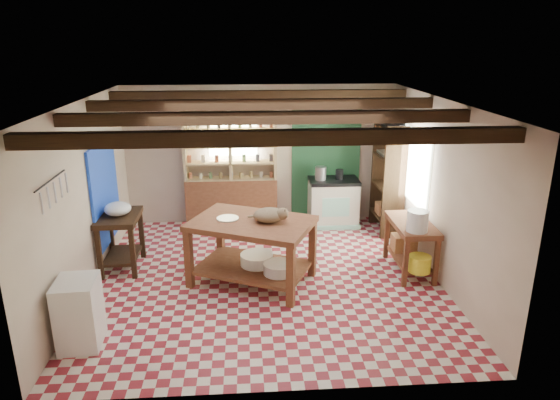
{
  "coord_description": "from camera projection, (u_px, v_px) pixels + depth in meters",
  "views": [
    {
      "loc": [
        -0.28,
        -6.68,
        3.41
      ],
      "look_at": [
        0.22,
        0.3,
        1.12
      ],
      "focal_mm": 32.0,
      "sensor_mm": 36.0,
      "label": 1
    }
  ],
  "objects": [
    {
      "name": "wall_front",
      "position": [
        278.0,
        275.0,
        4.64
      ],
      "size": [
        5.0,
        0.04,
        2.6
      ],
      "primitive_type": "cube",
      "color": "beige",
      "rests_on": "floor"
    },
    {
      "name": "shelving_unit",
      "position": [
        231.0,
        168.0,
        9.22
      ],
      "size": [
        1.7,
        0.34,
        2.2
      ],
      "primitive_type": "cube",
      "color": "tan",
      "rests_on": "floor"
    },
    {
      "name": "wall_left",
      "position": [
        84.0,
        199.0,
        6.84
      ],
      "size": [
        0.04,
        5.0,
        2.6
      ],
      "primitive_type": "cube",
      "color": "beige",
      "rests_on": "floor"
    },
    {
      "name": "yellow_tub",
      "position": [
        420.0,
        264.0,
        7.13
      ],
      "size": [
        0.32,
        0.32,
        0.23
      ],
      "primitive_type": "cylinder",
      "rotation": [
        0.0,
        0.0,
        -0.01
      ],
      "color": "yellow",
      "rests_on": "right_counter"
    },
    {
      "name": "utensil_rail",
      "position": [
        52.0,
        191.0,
        5.56
      ],
      "size": [
        0.06,
        0.9,
        0.28
      ],
      "primitive_type": "cube",
      "color": "black",
      "rests_on": "wall_left"
    },
    {
      "name": "cat",
      "position": [
        269.0,
        215.0,
        6.96
      ],
      "size": [
        0.52,
        0.44,
        0.2
      ],
      "primitive_type": "ellipsoid",
      "rotation": [
        0.0,
        0.0,
        -0.26
      ],
      "color": "#896F50",
      "rests_on": "work_table"
    },
    {
      "name": "wicker_basket",
      "position": [
        404.0,
        243.0,
        7.84
      ],
      "size": [
        0.36,
        0.29,
        0.25
      ],
      "primitive_type": "cube",
      "rotation": [
        0.0,
        0.0,
        -0.01
      ],
      "color": "#AE7246",
      "rests_on": "right_counter"
    },
    {
      "name": "white_cabinet",
      "position": [
        79.0,
        313.0,
        5.71
      ],
      "size": [
        0.48,
        0.57,
        0.81
      ],
      "primitive_type": "cube",
      "rotation": [
        0.0,
        0.0,
        0.06
      ],
      "color": "white",
      "rests_on": "floor"
    },
    {
      "name": "pot_rack",
      "position": [
        331.0,
        111.0,
        8.76
      ],
      "size": [
        0.86,
        0.12,
        0.36
      ],
      "primitive_type": "cube",
      "color": "black",
      "rests_on": "ceiling"
    },
    {
      "name": "basin_small",
      "position": [
        279.0,
        268.0,
        6.99
      ],
      "size": [
        0.58,
        0.58,
        0.15
      ],
      "primitive_type": "cylinder",
      "rotation": [
        0.0,
        0.0,
        -0.43
      ],
      "color": "white",
      "rests_on": "work_table"
    },
    {
      "name": "right_counter",
      "position": [
        410.0,
        247.0,
        7.53
      ],
      "size": [
        0.56,
        1.11,
        0.79
      ],
      "primitive_type": "cube",
      "rotation": [
        0.0,
        0.0,
        -0.01
      ],
      "color": "brown",
      "rests_on": "floor"
    },
    {
      "name": "enamel_bowl",
      "position": [
        118.0,
        209.0,
        7.45
      ],
      "size": [
        0.4,
        0.4,
        0.2
      ],
      "primitive_type": "ellipsoid",
      "rotation": [
        0.0,
        0.0,
        0.02
      ],
      "color": "white",
      "rests_on": "prep_table"
    },
    {
      "name": "ceiling_beams",
      "position": [
        265.0,
        110.0,
        6.64
      ],
      "size": [
        5.0,
        3.8,
        0.15
      ],
      "primitive_type": "cube",
      "color": "#311E11",
      "rests_on": "ceiling"
    },
    {
      "name": "basin_large",
      "position": [
        257.0,
        259.0,
        7.25
      ],
      "size": [
        0.63,
        0.63,
        0.17
      ],
      "primitive_type": "cylinder",
      "rotation": [
        0.0,
        0.0,
        -0.43
      ],
      "color": "white",
      "rests_on": "work_table"
    },
    {
      "name": "tall_rack",
      "position": [
        388.0,
        178.0,
        8.96
      ],
      "size": [
        0.4,
        0.86,
        2.0
      ],
      "primitive_type": "cube",
      "color": "#311E11",
      "rests_on": "floor"
    },
    {
      "name": "white_bucket",
      "position": [
        418.0,
        221.0,
        7.03
      ],
      "size": [
        0.3,
        0.3,
        0.3
      ],
      "primitive_type": "cylinder",
      "rotation": [
        0.0,
        0.0,
        -0.01
      ],
      "color": "white",
      "rests_on": "right_counter"
    },
    {
      "name": "wall_right",
      "position": [
        439.0,
        191.0,
        7.18
      ],
      "size": [
        0.04,
        5.0,
        2.6
      ],
      "primitive_type": "cube",
      "color": "beige",
      "rests_on": "floor"
    },
    {
      "name": "window_back",
      "position": [
        233.0,
        134.0,
        9.2
      ],
      "size": [
        0.9,
        0.02,
        0.8
      ],
      "primitive_type": "cube",
      "color": "silver",
      "rests_on": "wall_back"
    },
    {
      "name": "kettle_left",
      "position": [
        321.0,
        173.0,
        9.21
      ],
      "size": [
        0.21,
        0.21,
        0.24
      ],
      "primitive_type": "cylinder",
      "rotation": [
        0.0,
        0.0,
        -0.0
      ],
      "color": "#B8B8C0",
      "rests_on": "stove"
    },
    {
      "name": "kettle_right",
      "position": [
        339.0,
        174.0,
        9.24
      ],
      "size": [
        0.15,
        0.15,
        0.18
      ],
      "primitive_type": "cylinder",
      "rotation": [
        0.0,
        0.0,
        -0.0
      ],
      "color": "black",
      "rests_on": "stove"
    },
    {
      "name": "blue_wall_patch",
      "position": [
        105.0,
        193.0,
        7.76
      ],
      "size": [
        0.04,
        1.4,
        1.6
      ],
      "primitive_type": "cube",
      "color": "blue",
      "rests_on": "wall_left"
    },
    {
      "name": "window_right",
      "position": [
        416.0,
        167.0,
        8.09
      ],
      "size": [
        0.02,
        1.3,
        1.2
      ],
      "primitive_type": "cube",
      "color": "silver",
      "rests_on": "wall_right"
    },
    {
      "name": "stove",
      "position": [
        333.0,
        202.0,
        9.4
      ],
      "size": [
        0.92,
        0.62,
        0.9
      ],
      "primitive_type": "cube",
      "rotation": [
        0.0,
        0.0,
        -0.0
      ],
      "color": "beige",
      "rests_on": "floor"
    },
    {
      "name": "steel_tray",
      "position": [
        228.0,
        218.0,
        7.11
      ],
      "size": [
        0.42,
        0.42,
        0.02
      ],
      "primitive_type": "cylinder",
      "rotation": [
        0.0,
        0.0,
        -0.43
      ],
      "color": "#B8B8C0",
      "rests_on": "work_table"
    },
    {
      "name": "floor",
      "position": [
        267.0,
        279.0,
        7.42
      ],
      "size": [
        5.0,
        5.0,
        0.02
      ],
      "primitive_type": "cube",
      "color": "maroon",
      "rests_on": "ground"
    },
    {
      "name": "wall_back",
      "position": [
        260.0,
        155.0,
        9.38
      ],
      "size": [
        5.0,
        0.04,
        2.6
      ],
      "primitive_type": "cube",
      "color": "beige",
      "rests_on": "floor"
    },
    {
      "name": "prep_table",
      "position": [
        121.0,
        242.0,
        7.62
      ],
      "size": [
        0.61,
        0.87,
        0.87
      ],
      "primitive_type": "cube",
      "rotation": [
        0.0,
        0.0,
        0.02
      ],
      "color": "#311E11",
      "rests_on": "floor"
    },
    {
      "name": "ceiling",
      "position": [
        265.0,
        101.0,
        6.6
      ],
      "size": [
        5.0,
        5.0,
        0.02
      ],
      "primitive_type": "cube",
      "color": "#444348",
      "rests_on": "wall_back"
    },
    {
      "name": "green_wall_patch",
      "position": [
        326.0,
        157.0,
        9.45
      ],
      "size": [
        1.3,
        0.04,
        2.3
      ],
      "primitive_type": "cube",
      "color": "#1B4528",
      "rests_on": "wall_back"
    },
    {
      "name": "work_table",
      "position": [
        252.0,
        251.0,
        7.18
      ],
      "size": [
        1.97,
        1.7,
        0.94
      ],
      "primitive_type": "cube",
      "rotation": [
        0.0,
        0.0,
        -0.43
      ],
      "color": "brown",
      "rests_on": "floor"
    }
  ]
}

